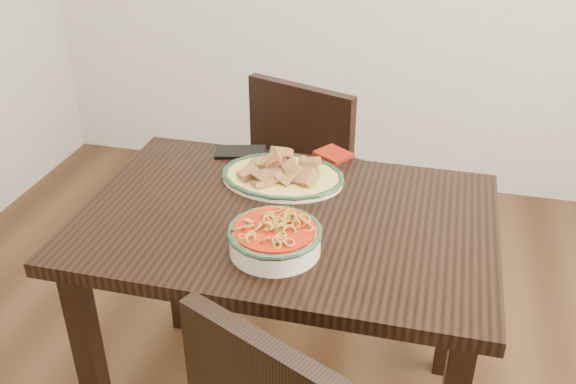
% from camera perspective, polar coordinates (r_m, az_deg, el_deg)
% --- Properties ---
extents(dining_table, '(1.12, 0.75, 0.75)m').
position_cam_1_polar(dining_table, '(1.80, -0.16, -4.94)').
color(dining_table, black).
rests_on(dining_table, ground).
extents(chair_far, '(0.54, 0.54, 0.89)m').
position_cam_1_polar(chair_far, '(2.48, 2.40, 1.67)').
color(chair_far, black).
rests_on(chair_far, ground).
extents(fish_plate, '(0.36, 0.28, 0.11)m').
position_cam_1_polar(fish_plate, '(1.89, -0.48, 2.26)').
color(fish_plate, white).
rests_on(fish_plate, dining_table).
extents(noodle_bowl, '(0.24, 0.24, 0.08)m').
position_cam_1_polar(noodle_bowl, '(1.58, -1.17, -3.92)').
color(noodle_bowl, beige).
rests_on(noodle_bowl, dining_table).
extents(smartphone, '(0.18, 0.12, 0.01)m').
position_cam_1_polar(smartphone, '(2.07, -4.24, 3.57)').
color(smartphone, black).
rests_on(smartphone, dining_table).
extents(napkin, '(0.13, 0.13, 0.01)m').
position_cam_1_polar(napkin, '(2.05, 4.06, 3.38)').
color(napkin, maroon).
rests_on(napkin, dining_table).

